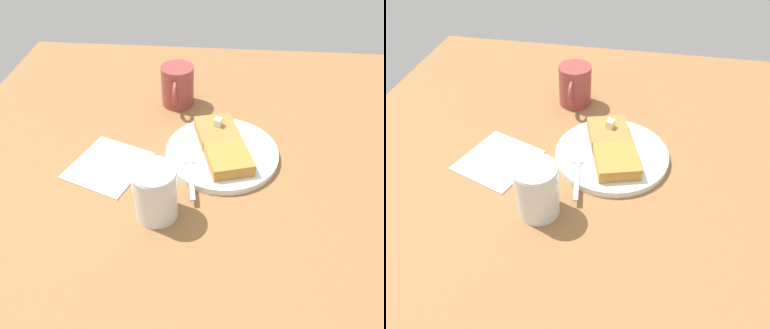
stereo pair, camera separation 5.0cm
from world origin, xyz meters
TOP-DOWN VIEW (x-y plane):
  - table_surface at (0.00, 0.00)cm, footprint 109.75×109.75cm
  - plate at (-4.12, 4.76)cm, footprint 23.25×23.25cm
  - toast_slice_left at (-8.67, 3.44)cm, footprint 10.97×10.34cm
  - toast_slice_middle at (0.43, 6.08)cm, footprint 10.97×10.34cm
  - butter_pat_primary at (-9.08, 3.62)cm, footprint 2.04×1.93cm
  - fork at (1.54, -1.30)cm, footprint 16.04×3.67cm
  - syrup_jar at (12.57, -6.24)cm, footprint 7.71×7.71cm
  - napkin at (1.16, -17.97)cm, footprint 18.21×17.78cm
  - coffee_mug at (-22.91, -6.56)cm, footprint 10.86×7.74cm

SIDE VIEW (x-z plane):
  - table_surface at x=0.00cm, z-range 0.00..2.07cm
  - napkin at x=1.16cm, z-range 2.07..2.37cm
  - plate at x=-4.12cm, z-range 2.18..3.58cm
  - fork at x=1.54cm, z-range 3.47..3.83cm
  - toast_slice_left at x=-8.67cm, z-range 3.47..6.10cm
  - toast_slice_middle at x=0.43cm, z-range 3.47..6.10cm
  - syrup_jar at x=12.57cm, z-range 1.54..11.81cm
  - butter_pat_primary at x=-9.08cm, z-range 6.10..7.76cm
  - coffee_mug at x=-22.91cm, z-range 2.09..11.87cm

